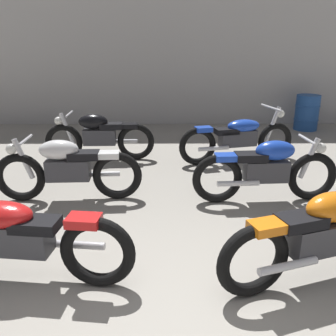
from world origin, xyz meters
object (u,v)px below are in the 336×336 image
Objects in this scene: motorcycle_left_row_2 at (99,136)px; motorcycle_right_row_0 at (320,235)px; oil_drum at (307,112)px; motorcycle_left_row_0 at (12,236)px; motorcycle_left_row_1 at (67,168)px; motorcycle_right_row_2 at (238,137)px; motorcycle_right_row_1 at (267,169)px.

motorcycle_left_row_2 and motorcycle_right_row_0 have the same top height.
motorcycle_left_row_0 is at bearing -128.97° from oil_drum.
oil_drum is (4.66, 2.40, -0.03)m from motorcycle_left_row_2.
motorcycle_left_row_2 is 4.38m from motorcycle_right_row_0.
motorcycle_left_row_1 is 3.10m from motorcycle_right_row_2.
oil_drum is at bearing 41.12° from motorcycle_left_row_1.
motorcycle_right_row_1 is (2.55, -1.83, 0.00)m from motorcycle_left_row_2.
motorcycle_right_row_2 is at bearing -2.43° from motorcycle_left_row_2.
motorcycle_right_row_0 is 2.24× the size of oil_drum.
motorcycle_right_row_0 is at bearing -109.44° from oil_drum.
motorcycle_right_row_1 is 4.73m from oil_drum.
motorcycle_left_row_1 is 6.34m from oil_drum.
motorcycle_left_row_0 reaches higher than motorcycle_right_row_1.
motorcycle_left_row_2 reaches higher than oil_drum.
motorcycle_left_row_2 is (0.11, 1.77, 0.00)m from motorcycle_left_row_1.
motorcycle_left_row_1 is 1.00× the size of motorcycle_right_row_1.
motorcycle_left_row_1 is 1.04× the size of motorcycle_right_row_0.
motorcycle_left_row_1 is 3.22m from motorcycle_right_row_0.
motorcycle_left_row_2 is at bearing 86.31° from motorcycle_left_row_1.
motorcycle_right_row_1 is (2.66, -0.06, 0.00)m from motorcycle_left_row_1.
motorcycle_right_row_1 is at bearing -116.54° from oil_drum.
motorcycle_right_row_1 is (2.69, 1.71, 0.01)m from motorcycle_left_row_0.
motorcycle_right_row_0 is 0.97× the size of motorcycle_right_row_1.
motorcycle_right_row_0 is (2.70, -0.02, 0.01)m from motorcycle_left_row_0.
motorcycle_left_row_0 reaches higher than motorcycle_right_row_0.
motorcycle_left_row_2 is at bearing 144.31° from motorcycle_right_row_1.
oil_drum is (2.11, 4.23, -0.03)m from motorcycle_right_row_1.
motorcycle_left_row_2 is 1.04× the size of motorcycle_right_row_0.
motorcycle_left_row_2 is 2.50m from motorcycle_right_row_2.
motorcycle_right_row_1 reaches higher than oil_drum.
motorcycle_left_row_2 and motorcycle_right_row_1 have the same top height.
motorcycle_right_row_1 is 1.72m from motorcycle_right_row_2.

